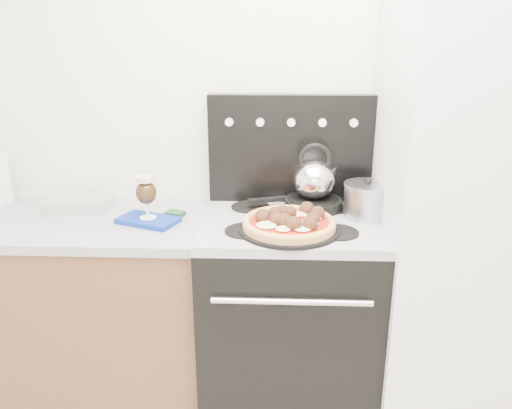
# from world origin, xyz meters

# --- Properties ---
(room_shell) EXTENTS (3.52, 3.01, 2.52)m
(room_shell) POSITION_xyz_m (0.00, 0.29, 1.25)
(room_shell) COLOR beige
(room_shell) RESTS_ON ground
(base_cabinet) EXTENTS (1.45, 0.60, 0.86)m
(base_cabinet) POSITION_xyz_m (-1.02, 1.20, 0.43)
(base_cabinet) COLOR brown
(base_cabinet) RESTS_ON ground
(countertop) EXTENTS (1.48, 0.63, 0.04)m
(countertop) POSITION_xyz_m (-1.02, 1.20, 0.88)
(countertop) COLOR #9C9CA2
(countertop) RESTS_ON base_cabinet
(stove_body) EXTENTS (0.76, 0.65, 0.88)m
(stove_body) POSITION_xyz_m (0.08, 1.18, 0.44)
(stove_body) COLOR black
(stove_body) RESTS_ON ground
(cooktop) EXTENTS (0.76, 0.65, 0.04)m
(cooktop) POSITION_xyz_m (0.08, 1.18, 0.90)
(cooktop) COLOR #ADADB2
(cooktop) RESTS_ON stove_body
(backguard) EXTENTS (0.76, 0.08, 0.50)m
(backguard) POSITION_xyz_m (0.08, 1.45, 1.17)
(backguard) COLOR black
(backguard) RESTS_ON cooktop
(fridge) EXTENTS (0.64, 0.68, 1.90)m
(fridge) POSITION_xyz_m (0.78, 1.15, 0.95)
(fridge) COLOR silver
(fridge) RESTS_ON ground
(foil_sheet) EXTENTS (0.29, 0.22, 0.06)m
(foil_sheet) POSITION_xyz_m (-0.90, 1.33, 0.93)
(foil_sheet) COLOR white
(foil_sheet) RESTS_ON countertop
(oven_mitt) EXTENTS (0.29, 0.23, 0.02)m
(oven_mitt) POSITION_xyz_m (-0.54, 1.16, 0.91)
(oven_mitt) COLOR navy
(oven_mitt) RESTS_ON countertop
(beer_glass) EXTENTS (0.10, 0.10, 0.19)m
(beer_glass) POSITION_xyz_m (-0.54, 1.16, 1.02)
(beer_glass) COLOR black
(beer_glass) RESTS_ON oven_mitt
(pizza_pan) EXTENTS (0.47, 0.47, 0.01)m
(pizza_pan) POSITION_xyz_m (0.07, 1.04, 0.93)
(pizza_pan) COLOR black
(pizza_pan) RESTS_ON cooktop
(pizza) EXTENTS (0.44, 0.44, 0.05)m
(pizza) POSITION_xyz_m (0.07, 1.04, 0.96)
(pizza) COLOR #DFB155
(pizza) RESTS_ON pizza_pan
(skillet) EXTENTS (0.33, 0.33, 0.05)m
(skillet) POSITION_xyz_m (0.19, 1.32, 0.94)
(skillet) COLOR black
(skillet) RESTS_ON cooktop
(tea_kettle) EXTENTS (0.20, 0.20, 0.21)m
(tea_kettle) POSITION_xyz_m (0.19, 1.32, 1.07)
(tea_kettle) COLOR silver
(tea_kettle) RESTS_ON skillet
(stock_pot) EXTENTS (0.22, 0.22, 0.14)m
(stock_pot) POSITION_xyz_m (0.41, 1.22, 0.99)
(stock_pot) COLOR #ABADBA
(stock_pot) RESTS_ON cooktop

